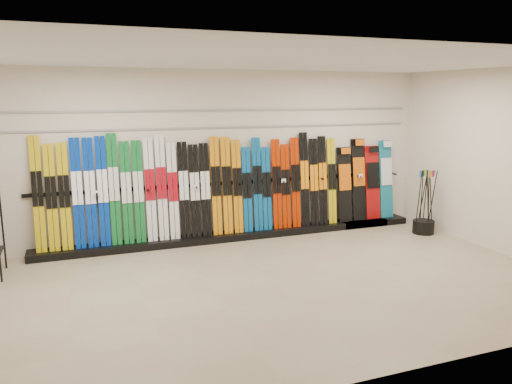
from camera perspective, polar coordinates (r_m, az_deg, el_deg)
name	(u,v)px	position (r m, az deg, el deg)	size (l,w,h in m)	color
floor	(275,283)	(7.01, 2.24, -10.38)	(8.00, 8.00, 0.00)	tan
back_wall	(222,155)	(8.95, -3.94, 4.19)	(8.00, 8.00, 0.00)	beige
right_wall	(506,162)	(8.96, 26.65, 3.05)	(5.00, 5.00, 0.00)	beige
ceiling	(277,60)	(6.55, 2.44, 14.88)	(8.00, 8.00, 0.00)	silver
ski_rack_base	(238,235)	(9.09, -2.05, -4.95)	(8.00, 0.40, 0.12)	black
skis	(198,188)	(8.74, -6.67, 0.43)	(5.38, 0.23, 1.83)	gold
snowboards	(366,181)	(10.15, 12.43, 1.19)	(1.25, 0.25, 1.60)	black
pole_bin	(423,227)	(9.92, 18.58, -3.79)	(0.40, 0.40, 0.25)	black
ski_poles	(426,202)	(9.81, 18.83, -1.05)	(0.38, 0.35, 1.18)	black
slatwall_rail_0	(222,127)	(8.89, -3.94, 7.37)	(7.60, 0.02, 0.03)	gray
slatwall_rail_1	(221,110)	(8.87, -3.97, 9.31)	(7.60, 0.02, 0.03)	gray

